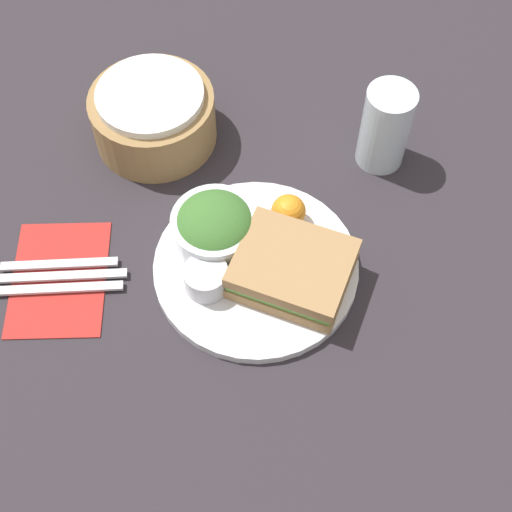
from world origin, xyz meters
TOP-DOWN VIEW (x-y plane):
  - ground_plane at (0.00, 0.00)m, footprint 4.00×4.00m
  - plate at (0.00, 0.00)m, footprint 0.26×0.26m
  - sandwich at (0.05, -0.02)m, footprint 0.17×0.16m
  - salad_bowl at (-0.05, 0.04)m, footprint 0.11×0.11m
  - dressing_cup at (-0.06, -0.03)m, footprint 0.06×0.06m
  - orange_wedge at (0.04, 0.07)m, footprint 0.05×0.05m
  - drink_glass at (0.18, 0.18)m, footprint 0.07×0.07m
  - bread_basket at (-0.14, 0.23)m, footprint 0.18×0.18m
  - napkin at (-0.25, -0.01)m, footprint 0.12×0.17m
  - fork at (-0.25, -0.03)m, footprint 0.17×0.02m
  - knife at (-0.25, -0.01)m, footprint 0.18×0.02m
  - spoon at (-0.26, 0.01)m, footprint 0.15×0.02m

SIDE VIEW (x-z plane):
  - ground_plane at x=0.00m, z-range 0.00..0.00m
  - napkin at x=-0.25m, z-range 0.00..0.00m
  - fork at x=-0.25m, z-range 0.00..0.01m
  - knife at x=-0.25m, z-range 0.00..0.01m
  - spoon at x=-0.26m, z-range 0.00..0.01m
  - plate at x=0.00m, z-range 0.00..0.01m
  - dressing_cup at x=-0.06m, z-range 0.01..0.05m
  - sandwich at x=0.05m, z-range 0.01..0.06m
  - orange_wedge at x=0.04m, z-range 0.01..0.06m
  - salad_bowl at x=-0.05m, z-range 0.01..0.07m
  - bread_basket at x=-0.14m, z-range 0.00..0.09m
  - drink_glass at x=0.18m, z-range 0.00..0.13m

